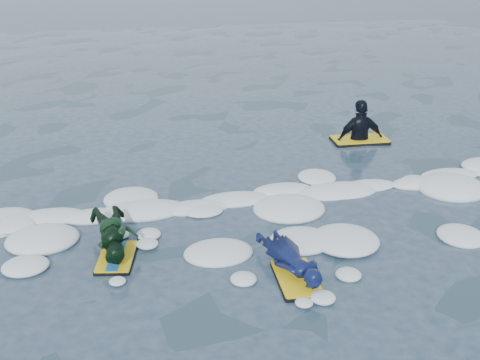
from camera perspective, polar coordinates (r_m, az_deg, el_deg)
name	(u,v)px	position (r m, az deg, el deg)	size (l,w,h in m)	color
ground	(237,245)	(8.57, -0.29, -6.21)	(120.00, 120.00, 0.00)	#172837
foam_band	(223,214)	(9.47, -1.63, -3.27)	(12.00, 3.10, 0.30)	white
prone_woman_unit	(292,260)	(7.87, 4.93, -7.61)	(0.77, 1.46, 0.36)	black
prone_child_unit	(115,237)	(8.42, -11.78, -5.28)	(0.68, 1.33, 0.51)	black
waiting_rider_unit	(360,141)	(12.94, 11.28, 3.67)	(1.21, 0.72, 1.76)	black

